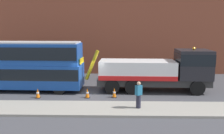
{
  "coord_description": "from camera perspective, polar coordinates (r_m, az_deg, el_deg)",
  "views": [
    {
      "loc": [
        2.29,
        -19.09,
        5.23
      ],
      "look_at": [
        1.81,
        0.53,
        2.0
      ],
      "focal_mm": 39.02,
      "sensor_mm": 36.0,
      "label": 1
    }
  ],
  "objects": [
    {
      "name": "ground_plane",
      "position": [
        19.93,
        -5.27,
        -5.91
      ],
      "size": [
        120.0,
        120.0,
        0.0
      ],
      "primitive_type": "plane",
      "color": "#424247"
    },
    {
      "name": "near_kerb",
      "position": [
        15.92,
        -7.03,
        -9.62
      ],
      "size": [
        60.0,
        2.8,
        0.15
      ],
      "primitive_type": "cube",
      "color": "gray",
      "rests_on": "ground_plane"
    },
    {
      "name": "building_facade",
      "position": [
        27.98,
        -3.41,
        15.15
      ],
      "size": [
        60.0,
        1.5,
        16.0
      ],
      "color": "brown",
      "rests_on": "ground_plane"
    },
    {
      "name": "recovery_tow_truck",
      "position": [
        20.19,
        10.95,
        -0.72
      ],
      "size": [
        10.18,
        2.89,
        3.67
      ],
      "rotation": [
        0.0,
        0.0,
        -0.03
      ],
      "color": "#2D2D2D",
      "rests_on": "ground_plane"
    },
    {
      "name": "double_decker_bus",
      "position": [
        21.57,
        -21.67,
        0.69
      ],
      "size": [
        11.1,
        2.86,
        4.06
      ],
      "rotation": [
        0.0,
        0.0,
        -0.03
      ],
      "color": "#19479E",
      "rests_on": "ground_plane"
    },
    {
      "name": "pedestrian_bystander",
      "position": [
        15.54,
        6.24,
        -6.56
      ],
      "size": [
        0.48,
        0.45,
        1.71
      ],
      "rotation": [
        0.0,
        0.0,
        2.22
      ],
      "color": "#232333",
      "rests_on": "near_kerb"
    },
    {
      "name": "traffic_cone_near_bus",
      "position": [
        19.06,
        -17.0,
        -5.94
      ],
      "size": [
        0.36,
        0.36,
        0.72
      ],
      "color": "orange",
      "rests_on": "ground_plane"
    },
    {
      "name": "traffic_cone_midway",
      "position": [
        18.36,
        -5.8,
        -6.15
      ],
      "size": [
        0.36,
        0.36,
        0.72
      ],
      "color": "orange",
      "rests_on": "ground_plane"
    },
    {
      "name": "traffic_cone_near_truck",
      "position": [
        18.35,
        0.54,
        -6.11
      ],
      "size": [
        0.36,
        0.36,
        0.72
      ],
      "color": "orange",
      "rests_on": "ground_plane"
    }
  ]
}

